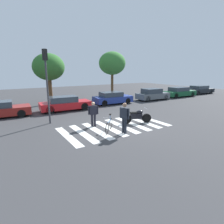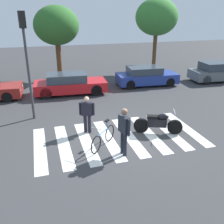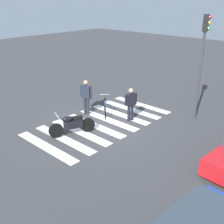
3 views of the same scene
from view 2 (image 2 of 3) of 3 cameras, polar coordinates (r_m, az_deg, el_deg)
ground_plane at (r=10.43m, az=1.53°, el=-5.79°), size 60.00×60.00×0.00m
police_motorcycle at (r=10.78m, az=10.36°, el=-2.51°), size 1.94×1.00×1.03m
leaning_bicycle at (r=9.61m, az=-1.99°, el=-5.84°), size 1.24×1.27×1.00m
officer_on_foot at (r=10.54m, az=-5.70°, el=-0.13°), size 0.62×0.35×1.62m
officer_by_motorcycle at (r=8.83m, az=2.73°, el=-3.77°), size 0.30×0.69×1.79m
crosswalk_stripes at (r=10.43m, az=1.53°, el=-5.77°), size 6.75×3.57×0.01m
car_red_convertible at (r=15.92m, az=-9.57°, el=6.28°), size 4.51×2.02×1.28m
car_blue_hatchback at (r=17.78m, az=7.76°, el=8.03°), size 4.25×2.04×1.28m
car_grey_coupe at (r=20.27m, az=22.79°, el=8.37°), size 4.15×2.01×1.38m
traffic_light_pole at (r=11.98m, az=-18.95°, el=12.97°), size 0.31×0.36×4.86m
street_tree_mid at (r=19.31m, az=-12.48°, el=18.52°), size 3.22×3.22×5.24m
street_tree_far at (r=21.39m, az=10.08°, el=20.37°), size 3.33×3.33×5.80m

